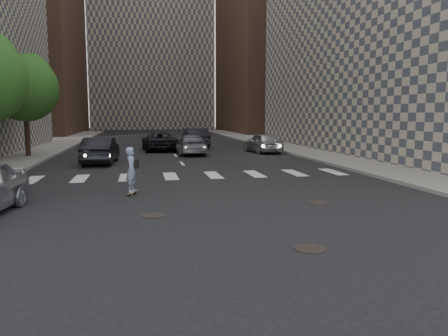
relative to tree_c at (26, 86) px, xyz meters
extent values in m
plane|color=black|center=(9.45, -19.14, -4.65)|extent=(160.00, 160.00, 0.00)
cube|color=gray|center=(23.95, 0.86, -4.57)|extent=(13.00, 80.00, 0.15)
cube|color=#ADA08E|center=(27.95, -0.64, 6.35)|extent=(15.00, 33.00, 22.00)
cube|color=black|center=(20.65, -5.14, -2.65)|extent=(0.30, 18.00, 4.00)
cube|color=brown|center=(29.45, 35.86, 13.35)|extent=(18.00, 24.00, 36.00)
cube|color=#ADA08E|center=(9.45, 58.86, 19.35)|extent=(22.00, 20.00, 48.00)
cylinder|color=#382619|center=(-0.05, -0.14, -3.10)|extent=(0.32, 0.32, 2.80)
sphere|color=#2A4D19|center=(-0.05, -0.14, -0.20)|extent=(4.20, 4.20, 4.20)
sphere|color=#2A4D19|center=(0.15, 0.46, 0.70)|extent=(2.80, 2.80, 2.80)
cylinder|color=black|center=(10.65, -21.64, -4.64)|extent=(0.70, 0.70, 0.02)
cylinder|color=black|center=(7.45, -17.94, -4.64)|extent=(0.70, 0.70, 0.02)
cylinder|color=black|center=(12.75, -17.14, -4.64)|extent=(0.70, 0.70, 0.02)
cube|color=brown|center=(6.80, -14.42, -4.57)|extent=(0.41, 0.87, 0.02)
cylinder|color=green|center=(6.66, -14.69, -4.62)|extent=(0.04, 0.06, 0.06)
cylinder|color=green|center=(6.80, -14.73, -4.62)|extent=(0.04, 0.06, 0.06)
cylinder|color=green|center=(6.81, -14.11, -4.62)|extent=(0.04, 0.06, 0.06)
cylinder|color=green|center=(6.95, -14.14, -4.62)|extent=(0.04, 0.06, 0.06)
imported|color=#8090BA|center=(6.80, -14.42, -3.76)|extent=(0.51, 0.66, 1.60)
cube|color=black|center=(6.98, -14.41, -3.56)|extent=(0.16, 0.28, 0.30)
imported|color=black|center=(4.84, -4.17, -3.88)|extent=(1.91, 4.74, 1.53)
imported|color=slate|center=(10.62, 0.44, -3.94)|extent=(2.13, 4.93, 1.41)
imported|color=black|center=(8.54, 4.15, -3.92)|extent=(2.73, 5.37, 1.45)
imported|color=#BABCC1|center=(15.95, 0.86, -3.90)|extent=(2.26, 4.54, 1.48)
imported|color=black|center=(11.59, 6.18, -3.82)|extent=(1.90, 5.08, 1.66)
camera|label=1|loc=(7.16, -30.14, -1.77)|focal=35.00mm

